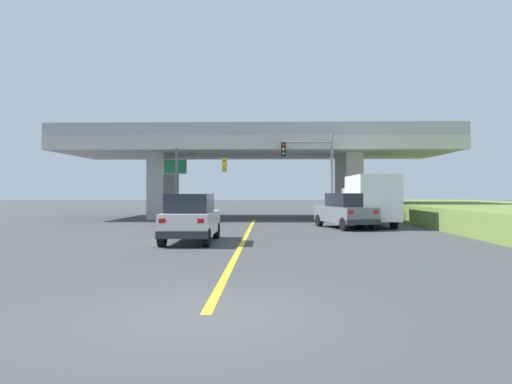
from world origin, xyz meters
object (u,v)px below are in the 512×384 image
object	(u,v)px
suv_crossing	(346,211)
box_truck	(369,200)
suv_lead	(191,218)
traffic_signal_nearside	(315,165)
traffic_signal_farside	(195,175)
highway_sign	(175,173)

from	to	relation	value
suv_crossing	box_truck	world-z (taller)	box_truck
suv_lead	suv_crossing	xyz separation A→B (m)	(7.64, 7.49, 0.00)
traffic_signal_nearside	suv_crossing	bearing A→B (deg)	-76.31
traffic_signal_nearside	traffic_signal_farside	distance (m)	8.42
traffic_signal_nearside	traffic_signal_farside	size ratio (longest dim) A/B	1.20
suv_crossing	highway_sign	world-z (taller)	highway_sign
suv_lead	traffic_signal_farside	xyz separation A→B (m)	(-1.97, 13.04, 2.28)
box_truck	highway_sign	xyz separation A→B (m)	(-13.14, 5.67, 1.87)
highway_sign	suv_crossing	bearing A→B (deg)	-33.86
traffic_signal_farside	suv_crossing	bearing A→B (deg)	-30.05
suv_crossing	box_truck	bearing A→B (deg)	32.63
traffic_signal_nearside	highway_sign	world-z (taller)	traffic_signal_nearside
suv_crossing	traffic_signal_farside	world-z (taller)	traffic_signal_farside
traffic_signal_farside	box_truck	bearing A→B (deg)	-17.48
suv_lead	traffic_signal_farside	distance (m)	13.39
suv_lead	traffic_signal_nearside	xyz separation A→B (m)	(6.41, 12.54, 2.94)
box_truck	highway_sign	bearing A→B (deg)	156.68
suv_crossing	traffic_signal_farside	size ratio (longest dim) A/B	0.96
suv_lead	box_truck	size ratio (longest dim) A/B	0.62
box_truck	traffic_signal_nearside	world-z (taller)	traffic_signal_nearside
suv_lead	highway_sign	world-z (taller)	highway_sign
suv_crossing	traffic_signal_farside	distance (m)	11.33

